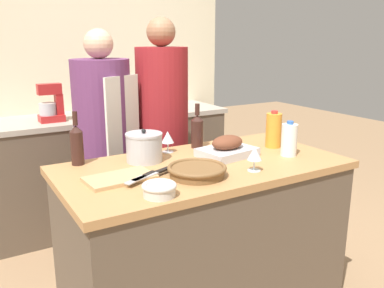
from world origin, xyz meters
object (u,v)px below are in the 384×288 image
(mixing_bowl, at_px, (159,189))
(condiment_bottle_extra, at_px, (113,102))
(stand_mixer, at_px, (51,106))
(wine_bottle_dark, at_px, (77,144))
(condiment_bottle_short, at_px, (80,108))
(person_cook_guest, at_px, (163,128))
(wine_bottle_green, at_px, (197,130))
(condiment_bottle_tall, at_px, (139,100))
(roasting_pan, at_px, (227,148))
(wine_glass_right, at_px, (255,154))
(knife_paring, at_px, (142,177))
(juice_jug, at_px, (274,130))
(stock_pot, at_px, (144,147))
(wine_glass_left, at_px, (168,138))
(wicker_basket, at_px, (197,170))
(milk_jug, at_px, (289,140))
(knife_chef, at_px, (153,174))
(cutting_board, at_px, (120,178))
(person_cook_aproned, at_px, (104,141))

(mixing_bowl, bearing_deg, condiment_bottle_extra, 75.54)
(stand_mixer, bearing_deg, wine_bottle_dark, -95.64)
(condiment_bottle_short, height_order, person_cook_guest, person_cook_guest)
(wine_bottle_green, xyz_separation_m, condiment_bottle_tall, (0.13, 1.18, 0.02))
(roasting_pan, height_order, stand_mixer, stand_mixer)
(wine_glass_right, bearing_deg, mixing_bowl, -173.67)
(knife_paring, bearing_deg, juice_jug, 9.87)
(wine_bottle_dark, bearing_deg, stand_mixer, 84.36)
(stock_pot, xyz_separation_m, wine_glass_left, (0.19, 0.09, 0.01))
(roasting_pan, relative_size, wicker_basket, 1.16)
(roasting_pan, distance_m, condiment_bottle_short, 1.58)
(wine_bottle_dark, height_order, knife_paring, wine_bottle_dark)
(wine_glass_right, height_order, knife_paring, wine_glass_right)
(wicker_basket, relative_size, stock_pot, 1.44)
(wicker_basket, distance_m, wine_glass_right, 0.30)
(wine_glass_right, relative_size, knife_paring, 0.64)
(wine_glass_left, xyz_separation_m, stand_mixer, (-0.40, 1.13, 0.06))
(mixing_bowl, relative_size, stand_mixer, 0.51)
(milk_jug, height_order, knife_chef, milk_jug)
(wine_glass_left, relative_size, stand_mixer, 0.43)
(cutting_board, distance_m, condiment_bottle_short, 1.63)
(cutting_board, xyz_separation_m, mixing_bowl, (0.07, -0.27, 0.02))
(roasting_pan, bearing_deg, wine_bottle_green, 101.11)
(mixing_bowl, xyz_separation_m, person_cook_aproned, (0.15, 1.12, -0.06))
(wine_bottle_green, height_order, knife_chef, wine_bottle_green)
(milk_jug, bearing_deg, wine_glass_right, -161.01)
(stock_pot, xyz_separation_m, knife_chef, (-0.08, -0.27, -0.06))
(mixing_bowl, height_order, wine_glass_right, wine_glass_right)
(condiment_bottle_extra, bearing_deg, roasting_pan, -85.21)
(knife_chef, relative_size, person_cook_guest, 0.14)
(cutting_board, bearing_deg, mixing_bowl, -75.91)
(person_cook_aproned, bearing_deg, wine_glass_left, -95.89)
(juice_jug, xyz_separation_m, person_cook_aproned, (-0.80, 0.76, -0.13))
(cutting_board, bearing_deg, roasting_pan, 6.30)
(cutting_board, height_order, knife_paring, knife_paring)
(knife_paring, distance_m, stand_mixer, 1.52)
(wine_bottle_green, height_order, wine_bottle_dark, wine_bottle_dark)
(person_cook_guest, bearing_deg, wine_bottle_green, -83.21)
(wicker_basket, height_order, wine_bottle_green, wine_bottle_green)
(milk_jug, relative_size, person_cook_guest, 0.12)
(wicker_basket, distance_m, person_cook_aproned, 1.00)
(juice_jug, xyz_separation_m, knife_chef, (-0.87, -0.14, -0.08))
(stock_pot, xyz_separation_m, condiment_bottle_tall, (0.52, 1.28, 0.05))
(condiment_bottle_short, bearing_deg, person_cook_guest, -65.15)
(condiment_bottle_extra, relative_size, person_cook_guest, 0.12)
(juice_jug, distance_m, wine_glass_left, 0.64)
(wine_glass_left, xyz_separation_m, knife_chef, (-0.27, -0.36, -0.06))
(milk_jug, xyz_separation_m, stand_mixer, (-0.96, 1.54, 0.06))
(stand_mixer, distance_m, condiment_bottle_tall, 0.74)
(knife_chef, height_order, person_cook_aproned, person_cook_aproned)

